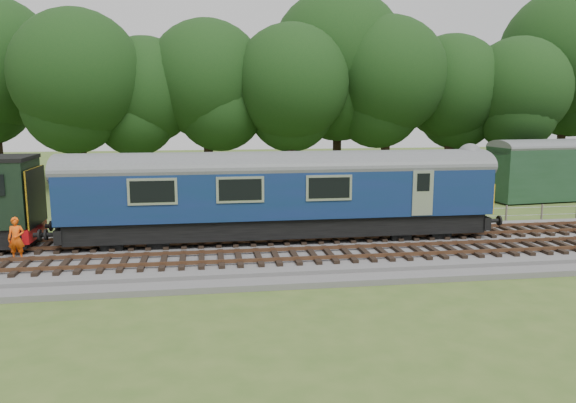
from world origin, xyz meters
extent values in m
plane|color=#3D5A21|center=(0.00, 0.00, 0.00)|extent=(120.00, 120.00, 0.00)
cube|color=#4C4C4F|center=(0.00, 0.00, 0.17)|extent=(70.00, 7.00, 0.35)
cube|color=brown|center=(0.00, 0.68, 0.49)|extent=(66.50, 0.07, 0.14)
cube|color=brown|center=(0.00, 2.12, 0.49)|extent=(66.50, 0.07, 0.14)
cube|color=brown|center=(0.00, -2.32, 0.49)|extent=(66.50, 0.07, 0.14)
cube|color=brown|center=(0.00, -0.88, 0.49)|extent=(66.50, 0.07, 0.14)
cube|color=black|center=(-2.23, 1.40, 1.06)|extent=(17.46, 2.52, 0.85)
cube|color=#0D2948|center=(-2.23, 1.40, 2.48)|extent=(18.00, 2.80, 2.05)
cube|color=gold|center=(6.79, 1.40, 2.11)|extent=(0.06, 2.74, 1.30)
cube|color=black|center=(3.77, 1.40, 0.86)|extent=(2.60, 2.00, 0.55)
cube|color=black|center=(-8.23, 1.40, 0.86)|extent=(2.60, 2.00, 0.55)
cube|color=black|center=(-13.43, 1.40, 2.66)|extent=(2.40, 2.55, 2.60)
cube|color=#B40D13|center=(-12.25, 1.40, 1.06)|extent=(0.25, 2.60, 0.55)
cube|color=gold|center=(-12.11, 1.40, 2.46)|extent=(0.06, 2.55, 2.30)
imported|color=#FF550D|center=(-12.39, -0.48, 1.17)|extent=(0.60, 0.39, 1.63)
cube|color=#18361F|center=(18.49, 16.07, 1.28)|extent=(3.26, 3.26, 2.55)
cube|color=black|center=(18.49, 16.07, 2.66)|extent=(3.58, 3.58, 0.20)
camera|label=1|loc=(-5.43, -22.04, 5.95)|focal=35.00mm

